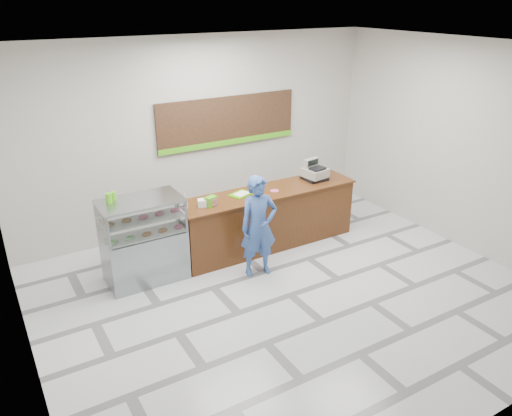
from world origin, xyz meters
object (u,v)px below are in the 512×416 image
display_case (144,240)px  serving_tray (241,194)px  cash_register (314,172)px  customer (259,226)px  sales_counter (267,218)px

display_case → serving_tray: bearing=2.7°
display_case → cash_register: cash_register is taller
display_case → customer: bearing=-24.7°
customer → display_case: bearing=165.9°
display_case → cash_register: (3.25, 0.07, 0.49)m
customer → serving_tray: bearing=91.2°
sales_counter → display_case: display_case is taller
sales_counter → serving_tray: size_ratio=7.87×
display_case → cash_register: bearing=1.2°
display_case → customer: customer is taller
display_case → sales_counter: bearing=0.0°
sales_counter → customer: size_ratio=2.00×
cash_register → serving_tray: bearing=170.1°
serving_tray → display_case: bearing=162.4°
display_case → serving_tray: display_case is taller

